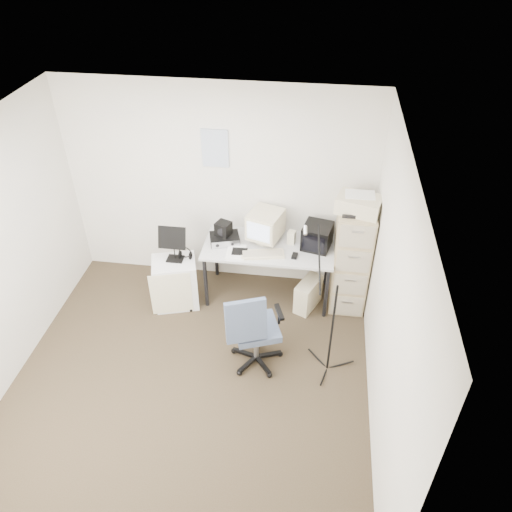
# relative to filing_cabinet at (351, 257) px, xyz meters

# --- Properties ---
(floor) EXTENTS (3.60, 3.60, 0.01)m
(floor) POSITION_rel_filing_cabinet_xyz_m (-1.58, -1.48, -0.66)
(floor) COLOR #342819
(floor) RESTS_ON ground
(ceiling) EXTENTS (3.60, 3.60, 0.01)m
(ceiling) POSITION_rel_filing_cabinet_xyz_m (-1.58, -1.48, 1.85)
(ceiling) COLOR white
(ceiling) RESTS_ON ground
(wall_back) EXTENTS (3.60, 0.02, 2.50)m
(wall_back) POSITION_rel_filing_cabinet_xyz_m (-1.58, 0.32, 0.60)
(wall_back) COLOR beige
(wall_back) RESTS_ON ground
(wall_front) EXTENTS (3.60, 0.02, 2.50)m
(wall_front) POSITION_rel_filing_cabinet_xyz_m (-1.58, -3.28, 0.60)
(wall_front) COLOR beige
(wall_front) RESTS_ON ground
(wall_right) EXTENTS (0.02, 3.60, 2.50)m
(wall_right) POSITION_rel_filing_cabinet_xyz_m (0.22, -1.48, 0.60)
(wall_right) COLOR beige
(wall_right) RESTS_ON ground
(wall_calendar) EXTENTS (0.30, 0.02, 0.44)m
(wall_calendar) POSITION_rel_filing_cabinet_xyz_m (-1.60, 0.31, 1.10)
(wall_calendar) COLOR white
(wall_calendar) RESTS_ON wall_back
(filing_cabinet) EXTENTS (0.40, 0.60, 1.30)m
(filing_cabinet) POSITION_rel_filing_cabinet_xyz_m (0.00, 0.00, 0.00)
(filing_cabinet) COLOR tan
(filing_cabinet) RESTS_ON floor
(printer) EXTENTS (0.52, 0.42, 0.18)m
(printer) POSITION_rel_filing_cabinet_xyz_m (0.00, -0.07, 0.74)
(printer) COLOR beige
(printer) RESTS_ON filing_cabinet
(desk) EXTENTS (1.50, 0.70, 0.73)m
(desk) POSITION_rel_filing_cabinet_xyz_m (-0.95, -0.03, -0.29)
(desk) COLOR silver
(desk) RESTS_ON floor
(crt_monitor) EXTENTS (0.44, 0.46, 0.39)m
(crt_monitor) POSITION_rel_filing_cabinet_xyz_m (-1.00, 0.07, 0.27)
(crt_monitor) COLOR beige
(crt_monitor) RESTS_ON desk
(crt_tv) EXTENTS (0.37, 0.38, 0.28)m
(crt_tv) POSITION_rel_filing_cabinet_xyz_m (-0.41, 0.04, 0.22)
(crt_tv) COLOR black
(crt_tv) RESTS_ON desk
(desk_speaker) EXTENTS (0.10, 0.10, 0.16)m
(desk_speaker) POSITION_rel_filing_cabinet_xyz_m (-0.70, 0.07, 0.16)
(desk_speaker) COLOR beige
(desk_speaker) RESTS_ON desk
(keyboard) EXTENTS (0.51, 0.26, 0.03)m
(keyboard) POSITION_rel_filing_cabinet_xyz_m (-1.00, -0.22, 0.09)
(keyboard) COLOR beige
(keyboard) RESTS_ON desk
(mouse) EXTENTS (0.07, 0.11, 0.03)m
(mouse) POSITION_rel_filing_cabinet_xyz_m (-0.64, -0.20, 0.10)
(mouse) COLOR black
(mouse) RESTS_ON desk
(radio_receiver) EXTENTS (0.39, 0.32, 0.10)m
(radio_receiver) POSITION_rel_filing_cabinet_xyz_m (-1.47, -0.02, 0.13)
(radio_receiver) COLOR black
(radio_receiver) RESTS_ON desk
(radio_speaker) EXTENTS (0.20, 0.20, 0.16)m
(radio_speaker) POSITION_rel_filing_cabinet_xyz_m (-1.48, -0.00, 0.26)
(radio_speaker) COLOR black
(radio_speaker) RESTS_ON radio_receiver
(papers) EXTENTS (0.22, 0.30, 0.02)m
(papers) POSITION_rel_filing_cabinet_xyz_m (-1.30, -0.21, 0.09)
(papers) COLOR white
(papers) RESTS_ON desk
(pc_tower) EXTENTS (0.33, 0.44, 0.38)m
(pc_tower) POSITION_rel_filing_cabinet_xyz_m (-0.45, -0.19, -0.46)
(pc_tower) COLOR beige
(pc_tower) RESTS_ON floor
(office_chair) EXTENTS (0.73, 0.73, 0.98)m
(office_chair) POSITION_rel_filing_cabinet_xyz_m (-0.95, -1.11, -0.16)
(office_chair) COLOR slate
(office_chair) RESTS_ON floor
(side_cart) EXTENTS (0.59, 0.52, 0.61)m
(side_cart) POSITION_rel_filing_cabinet_xyz_m (-2.02, -0.32, -0.34)
(side_cart) COLOR silver
(side_cart) RESTS_ON floor
(music_stand) EXTENTS (0.35, 0.26, 0.46)m
(music_stand) POSITION_rel_filing_cabinet_xyz_m (-2.00, -0.28, 0.19)
(music_stand) COLOR black
(music_stand) RESTS_ON side_cart
(headphones) EXTENTS (0.22, 0.22, 0.03)m
(headphones) POSITION_rel_filing_cabinet_xyz_m (-1.89, -0.23, 0.02)
(headphones) COLOR black
(headphones) RESTS_ON side_cart
(mic_stand) EXTENTS (0.02, 0.02, 1.48)m
(mic_stand) POSITION_rel_filing_cabinet_xyz_m (-0.19, -1.12, 0.09)
(mic_stand) COLOR black
(mic_stand) RESTS_ON floor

